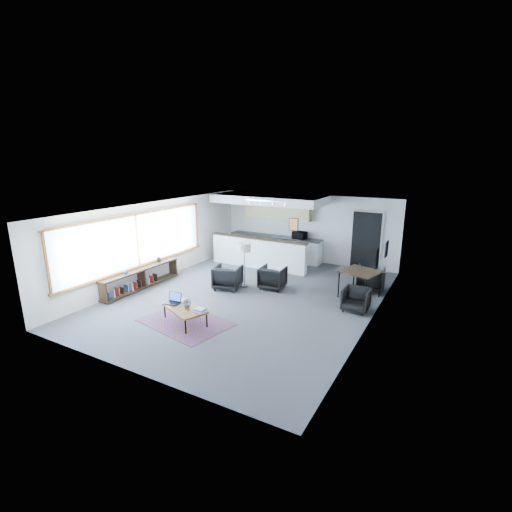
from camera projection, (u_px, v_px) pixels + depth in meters
The scene contains 21 objects.
room at pixel (249, 254), 10.59m from camera, with size 7.02×9.02×2.62m.
window at pixel (137, 242), 11.42m from camera, with size 0.10×5.95×1.66m.
console at pixel (140, 279), 11.51m from camera, with size 0.35×3.00×0.80m.
kitchenette at pixel (270, 227), 14.26m from camera, with size 4.20×1.96×2.60m.
doorway at pixel (366, 241), 13.30m from camera, with size 1.10×0.12×2.15m.
track_light at pixel (266, 202), 12.40m from camera, with size 1.60×0.07×0.15m.
wall_art_lower at pixel (377, 258), 9.24m from camera, with size 0.03×0.38×0.48m.
wall_art_upper at pixel (387, 249), 10.34m from camera, with size 0.03×0.34×0.44m.
kilim_rug at pixel (186, 322), 9.23m from camera, with size 2.41×1.86×0.01m.
coffee_table at pixel (185, 309), 9.14m from camera, with size 1.39×1.09×0.40m.
laptop at pixel (174, 300), 9.41m from camera, with size 0.39×0.33×0.26m.
ceramic_pot at pixel (187, 303), 9.13m from camera, with size 0.23×0.23×0.23m.
book_stack at pixel (200, 310), 8.89m from camera, with size 0.29×0.24×0.09m.
coaster at pixel (186, 311), 8.89m from camera, with size 0.11×0.11×0.01m.
armchair_left at pixel (228, 276), 11.51m from camera, with size 0.79×0.74×0.81m, color black.
armchair_right at pixel (273, 276), 11.55m from camera, with size 0.74×0.69×0.76m, color black.
floor_lamp at pixel (244, 249), 11.48m from camera, with size 0.52×0.52×1.41m.
dining_table at pixel (360, 273), 10.71m from camera, with size 1.18×1.18×0.81m.
dining_chair_near at pixel (356, 300), 9.88m from camera, with size 0.57×0.53×0.58m, color black.
dining_chair_far at pixel (371, 280), 11.34m from camera, with size 0.69×0.65×0.71m, color black.
microwave at pixel (299, 234), 14.22m from camera, with size 0.51×0.28×0.35m, color black.
Camera 1 is at (5.16, -8.84, 4.02)m, focal length 26.00 mm.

